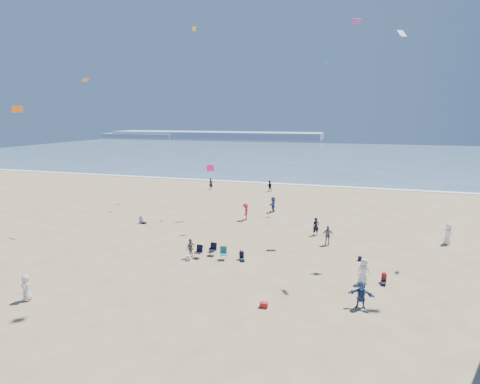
% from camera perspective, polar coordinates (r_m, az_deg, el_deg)
% --- Properties ---
extents(ground, '(220.00, 220.00, 0.00)m').
position_cam_1_polar(ground, '(20.28, -12.82, -21.18)').
color(ground, tan).
rests_on(ground, ground).
extents(ocean, '(220.00, 100.00, 0.06)m').
position_cam_1_polar(ocean, '(110.62, 11.99, 5.54)').
color(ocean, '#476B84').
rests_on(ocean, ground).
extents(surf_line, '(220.00, 1.20, 0.08)m').
position_cam_1_polar(surf_line, '(61.34, 8.08, 1.15)').
color(surf_line, white).
rests_on(surf_line, ground).
extents(headland_far, '(110.00, 20.00, 3.20)m').
position_cam_1_polar(headland_far, '(197.34, -3.90, 8.68)').
color(headland_far, '#7A8EA8').
rests_on(headland_far, ground).
extents(headland_near, '(40.00, 14.00, 2.00)m').
position_cam_1_polar(headland_near, '(210.31, -14.77, 8.34)').
color(headland_near, '#7A8EA8').
rests_on(headland_near, ground).
extents(standing_flyers, '(29.21, 49.66, 1.87)m').
position_cam_1_polar(standing_flyers, '(31.29, 2.98, -7.18)').
color(standing_flyers, black).
rests_on(standing_flyers, ground).
extents(seated_group, '(23.81, 23.11, 0.84)m').
position_cam_1_polar(seated_group, '(24.33, 1.56, -13.92)').
color(seated_group, white).
rests_on(seated_group, ground).
extents(chair_cluster, '(2.71, 1.44, 1.00)m').
position_cam_1_polar(chair_cluster, '(29.62, -4.38, -9.04)').
color(chair_cluster, black).
rests_on(chair_cluster, ground).
extents(white_tote, '(0.35, 0.20, 0.40)m').
position_cam_1_polar(white_tote, '(29.38, -7.81, -9.92)').
color(white_tote, white).
rests_on(white_tote, ground).
extents(black_backpack, '(0.30, 0.22, 0.38)m').
position_cam_1_polar(black_backpack, '(30.87, -4.41, -8.79)').
color(black_backpack, black).
rests_on(black_backpack, ground).
extents(cooler, '(0.45, 0.30, 0.30)m').
position_cam_1_polar(cooler, '(22.63, 3.66, -16.78)').
color(cooler, red).
rests_on(cooler, ground).
extents(navy_bag, '(0.28, 0.18, 0.34)m').
position_cam_1_polar(navy_bag, '(30.49, 17.80, -9.63)').
color(navy_bag, black).
rests_on(navy_bag, ground).
extents(kites_aloft, '(38.95, 39.66, 29.50)m').
position_cam_1_polar(kites_aloft, '(26.82, 22.24, 17.46)').
color(kites_aloft, '#FF6310').
rests_on(kites_aloft, ground).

